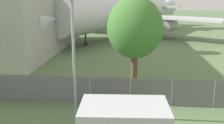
# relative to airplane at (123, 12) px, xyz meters

# --- Properties ---
(perimeter_fence) EXTENTS (56.07, 0.07, 1.77)m
(perimeter_fence) POSITION_rel_airplane_xyz_m (-0.81, -28.57, -3.12)
(perimeter_fence) COLOR slate
(perimeter_fence) RESTS_ON ground
(airplane) EXTENTS (30.78, 39.07, 13.55)m
(airplane) POSITION_rel_airplane_xyz_m (0.00, 0.00, 0.00)
(airplane) COLOR silver
(airplane) RESTS_ON ground
(picnic_bench_open_grass) EXTENTS (1.89, 1.70, 0.76)m
(picnic_bench_open_grass) POSITION_rel_airplane_xyz_m (2.10, -30.62, -3.53)
(picnic_bench_open_grass) COLOR #A37A47
(picnic_bench_open_grass) RESTS_ON ground
(tree_left_of_cabin) EXTENTS (3.92, 3.92, 6.67)m
(tree_left_of_cabin) POSITION_rel_airplane_xyz_m (1.93, -25.61, 0.48)
(tree_left_of_cabin) COLOR brown
(tree_left_of_cabin) RESTS_ON ground
(light_mast) EXTENTS (0.44, 0.44, 6.88)m
(light_mast) POSITION_rel_airplane_xyz_m (-1.36, -30.38, 0.27)
(light_mast) COLOR #99999E
(light_mast) RESTS_ON ground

